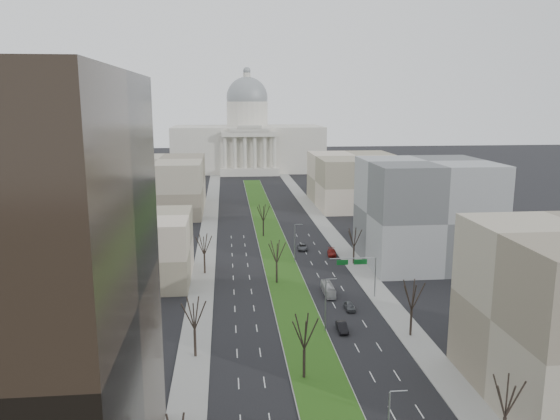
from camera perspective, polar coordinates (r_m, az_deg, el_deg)
ground at (r=153.49m, az=-1.00°, el=-2.79°), size 600.00×600.00×0.00m
median at (r=152.49m, az=-0.97°, el=-2.84°), size 8.00×222.03×0.20m
sidewalk_left at (r=129.01m, az=-7.88°, el=-5.63°), size 5.00×330.00×0.15m
sidewalk_right at (r=132.27m, az=7.51°, el=-5.19°), size 5.00×330.00×0.15m
capitol at (r=298.92m, az=-3.40°, el=7.28°), size 80.00×46.00×55.00m
building_beige_left at (r=119.21m, az=-15.62°, el=-3.91°), size 26.00×22.00×14.00m
building_grey_right at (r=131.39m, az=14.97°, el=-0.23°), size 28.00×26.00×24.00m
building_far_left at (r=191.85m, az=-12.50°, el=2.54°), size 30.00×40.00×18.00m
building_far_right at (r=201.04m, az=7.92°, el=3.10°), size 30.00×40.00×18.00m
tree_left_mid at (r=82.37m, az=-8.97°, el=-10.54°), size 5.40×5.40×9.72m
tree_left_far at (r=120.42m, az=-7.94°, el=-3.51°), size 5.28×5.28×9.50m
tree_right_near at (r=65.94m, az=22.63°, el=-17.48°), size 5.16×5.16×9.29m
tree_right_mid at (r=90.77m, az=13.66°, el=-8.53°), size 5.52×5.52×9.94m
tree_right_far at (r=127.69m, az=7.76°, el=-2.79°), size 5.04×5.04×9.07m
tree_median_a at (r=75.54m, az=2.56°, el=-12.50°), size 5.40×5.40×9.72m
tree_median_b at (r=113.01m, az=-0.35°, el=-4.31°), size 5.40×5.40×9.72m
tree_median_c at (r=151.79m, az=-1.77°, el=-0.24°), size 5.40×5.40×9.72m
streetlamp_median_b at (r=90.94m, az=4.82°, el=-9.77°), size 1.90×0.20×9.16m
streetlamp_median_c at (r=128.59m, az=1.58°, el=-3.38°), size 1.90×0.20×9.16m
mast_arm_signs at (r=106.40m, az=8.54°, el=-5.95°), size 9.12×0.24×8.09m
car_grey_near at (r=101.83m, az=7.28°, el=-9.94°), size 1.71×4.09×1.38m
car_black at (r=92.92m, az=6.50°, el=-12.05°), size 1.70×4.49×1.46m
car_red at (r=135.54m, az=5.43°, el=-4.44°), size 2.80×5.37×1.49m
car_grey_far at (r=140.13m, az=2.37°, el=-3.88°), size 2.77×5.29×1.42m
box_van at (r=108.96m, az=5.07°, el=-8.25°), size 1.76×7.49×2.09m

